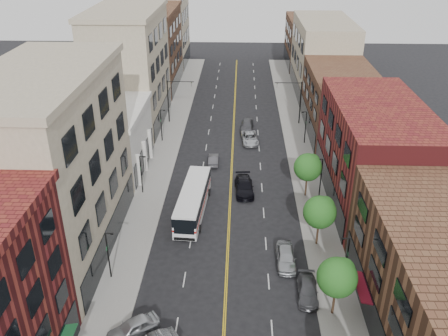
# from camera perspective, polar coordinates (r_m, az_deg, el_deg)

# --- Properties ---
(sidewalk_left) EXTENTS (4.00, 110.00, 0.15)m
(sidewalk_left) POSITION_cam_1_polar(r_m,az_deg,el_deg) (69.74, -7.25, 1.57)
(sidewalk_left) COLOR gray
(sidewalk_left) RESTS_ON ground
(sidewalk_right) EXTENTS (4.00, 110.00, 0.15)m
(sidewalk_right) POSITION_cam_1_polar(r_m,az_deg,el_deg) (69.44, 9.27, 1.31)
(sidewalk_right) COLOR gray
(sidewalk_right) RESTS_ON ground
(bldg_l_tanoffice) EXTENTS (10.00, 22.00, 18.00)m
(bldg_l_tanoffice) POSITION_cam_1_polar(r_m,az_deg,el_deg) (48.66, -19.93, -0.13)
(bldg_l_tanoffice) COLOR gray
(bldg_l_tanoffice) RESTS_ON ground
(bldg_l_white) EXTENTS (10.00, 14.00, 8.00)m
(bldg_l_white) POSITION_cam_1_polar(r_m,az_deg,el_deg) (66.09, -13.98, 3.20)
(bldg_l_white) COLOR silver
(bldg_l_white) RESTS_ON ground
(bldg_l_far_a) EXTENTS (10.00, 20.00, 18.00)m
(bldg_l_far_a) POSITION_cam_1_polar(r_m,az_deg,el_deg) (79.95, -11.28, 11.48)
(bldg_l_far_a) COLOR gray
(bldg_l_far_a) RESTS_ON ground
(bldg_l_far_b) EXTENTS (10.00, 20.00, 15.00)m
(bldg_l_far_b) POSITION_cam_1_polar(r_m,az_deg,el_deg) (99.29, -8.72, 13.83)
(bldg_l_far_b) COLOR brown
(bldg_l_far_b) RESTS_ON ground
(bldg_l_far_c) EXTENTS (10.00, 16.00, 20.00)m
(bldg_l_far_c) POSITION_cam_1_polar(r_m,az_deg,el_deg) (116.17, -7.23, 17.12)
(bldg_l_far_c) COLOR gray
(bldg_l_far_c) RESTS_ON ground
(bldg_r_mid) EXTENTS (10.00, 22.00, 12.00)m
(bldg_r_mid) POSITION_cam_1_polar(r_m,az_deg,el_deg) (58.60, 17.68, 1.67)
(bldg_r_mid) COLOR maroon
(bldg_r_mid) RESTS_ON ground
(bldg_r_far_a) EXTENTS (10.00, 20.00, 10.00)m
(bldg_r_far_a) POSITION_cam_1_polar(r_m,az_deg,el_deg) (77.88, 13.90, 7.69)
(bldg_r_far_a) COLOR brown
(bldg_r_far_a) RESTS_ON ground
(bldg_r_far_b) EXTENTS (10.00, 22.00, 14.00)m
(bldg_r_far_b) POSITION_cam_1_polar(r_m,az_deg,el_deg) (97.13, 11.76, 12.98)
(bldg_r_far_b) COLOR gray
(bldg_r_far_b) RESTS_ON ground
(bldg_r_far_c) EXTENTS (10.00, 18.00, 11.00)m
(bldg_r_far_c) POSITION_cam_1_polar(r_m,az_deg,el_deg) (116.73, 10.21, 14.71)
(bldg_r_far_c) COLOR brown
(bldg_r_far_c) RESTS_ON ground
(tree_r_1) EXTENTS (3.40, 3.40, 5.59)m
(tree_r_1) POSITION_cam_1_polar(r_m,az_deg,el_deg) (41.31, 13.57, -12.53)
(tree_r_1) COLOR black
(tree_r_1) RESTS_ON sidewalk_right
(tree_r_2) EXTENTS (3.40, 3.40, 5.59)m
(tree_r_2) POSITION_cam_1_polar(r_m,az_deg,el_deg) (49.27, 11.54, -5.10)
(tree_r_2) COLOR black
(tree_r_2) RESTS_ON sidewalk_right
(tree_r_3) EXTENTS (3.40, 3.40, 5.59)m
(tree_r_3) POSITION_cam_1_polar(r_m,az_deg,el_deg) (57.87, 10.13, 0.19)
(tree_r_3) COLOR black
(tree_r_3) RESTS_ON sidewalk_right
(lamp_l_1) EXTENTS (0.81, 0.55, 5.05)m
(lamp_l_1) POSITION_cam_1_polar(r_m,az_deg,el_deg) (45.84, -13.73, -9.87)
(lamp_l_1) COLOR black
(lamp_l_1) RESTS_ON sidewalk_left
(lamp_l_2) EXTENTS (0.81, 0.55, 5.05)m
(lamp_l_2) POSITION_cam_1_polar(r_m,az_deg,el_deg) (58.97, -9.91, -0.51)
(lamp_l_2) COLOR black
(lamp_l_2) RESTS_ON sidewalk_left
(lamp_l_3) EXTENTS (0.81, 0.55, 5.05)m
(lamp_l_3) POSITION_cam_1_polar(r_m,az_deg,el_deg) (73.25, -7.54, 5.32)
(lamp_l_3) COLOR black
(lamp_l_3) RESTS_ON sidewalk_left
(lamp_r_1) EXTENTS (0.81, 0.55, 5.05)m
(lamp_r_1) POSITION_cam_1_polar(r_m,az_deg,el_deg) (45.34, 14.50, -10.44)
(lamp_r_1) COLOR black
(lamp_r_1) RESTS_ON sidewalk_right
(lamp_r_2) EXTENTS (0.81, 0.55, 5.05)m
(lamp_r_2) POSITION_cam_1_polar(r_m,az_deg,el_deg) (58.58, 11.56, -0.87)
(lamp_r_2) COLOR black
(lamp_r_2) RESTS_ON sidewalk_right
(lamp_r_3) EXTENTS (0.81, 0.55, 5.05)m
(lamp_r_3) POSITION_cam_1_polar(r_m,az_deg,el_deg) (72.94, 9.76, 5.06)
(lamp_r_3) COLOR black
(lamp_r_3) RESTS_ON sidewalk_right
(signal_mast_left) EXTENTS (4.49, 0.18, 7.20)m
(signal_mast_left) POSITION_cam_1_polar(r_m,az_deg,el_deg) (79.98, -6.24, 8.58)
(signal_mast_left) COLOR black
(signal_mast_left) RESTS_ON sidewalk_left
(signal_mast_right) EXTENTS (4.49, 0.18, 7.20)m
(signal_mast_right) POSITION_cam_1_polar(r_m,az_deg,el_deg) (79.72, 8.69, 8.37)
(signal_mast_right) COLOR black
(signal_mast_right) RESTS_ON sidewalk_right
(city_bus) EXTENTS (3.46, 12.06, 3.06)m
(city_bus) POSITION_cam_1_polar(r_m,az_deg,el_deg) (54.91, -3.75, -3.79)
(city_bus) COLOR white
(city_bus) RESTS_ON ground
(car_angle_a) EXTENTS (4.57, 3.96, 1.49)m
(car_angle_a) POSITION_cam_1_polar(r_m,az_deg,el_deg) (41.47, -10.87, -18.34)
(car_angle_a) COLOR #B2B6BB
(car_angle_a) RESTS_ON ground
(car_parked_mid) EXTENTS (2.04, 4.53, 1.29)m
(car_parked_mid) POSITION_cam_1_polar(r_m,az_deg,el_deg) (44.80, 10.02, -14.28)
(car_parked_mid) COLOR #45464A
(car_parked_mid) RESTS_ON ground
(car_parked_far) EXTENTS (1.92, 4.74, 1.61)m
(car_parked_far) POSITION_cam_1_polar(r_m,az_deg,el_deg) (47.98, 7.45, -10.57)
(car_parked_far) COLOR #A2A5A9
(car_parked_far) RESTS_ON ground
(car_lane_behind) EXTENTS (1.47, 3.92, 1.28)m
(car_lane_behind) POSITION_cam_1_polar(r_m,az_deg,el_deg) (66.52, -1.29, 1.02)
(car_lane_behind) COLOR #454549
(car_lane_behind) RESTS_ON ground
(car_lane_a) EXTENTS (2.62, 5.65, 1.60)m
(car_lane_a) POSITION_cam_1_polar(r_m,az_deg,el_deg) (59.43, 2.44, -2.25)
(car_lane_a) COLOR black
(car_lane_a) RESTS_ON ground
(car_lane_b) EXTENTS (2.95, 5.51, 1.47)m
(car_lane_b) POSITION_cam_1_polar(r_m,az_deg,el_deg) (73.22, 3.11, 3.62)
(car_lane_b) COLOR #B5B8BE
(car_lane_b) RESTS_ON ground
(car_lane_c) EXTENTS (2.39, 4.99, 1.64)m
(car_lane_c) POSITION_cam_1_polar(r_m,az_deg,el_deg) (77.83, 2.78, 5.17)
(car_lane_c) COLOR #48484D
(car_lane_c) RESTS_ON ground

